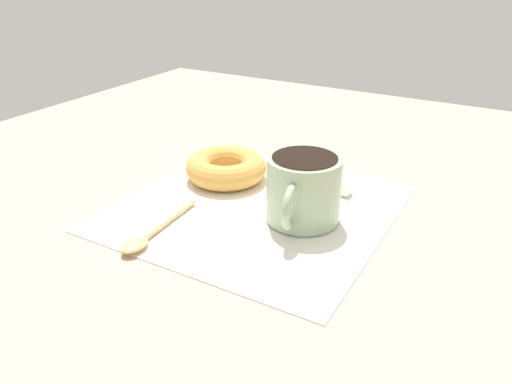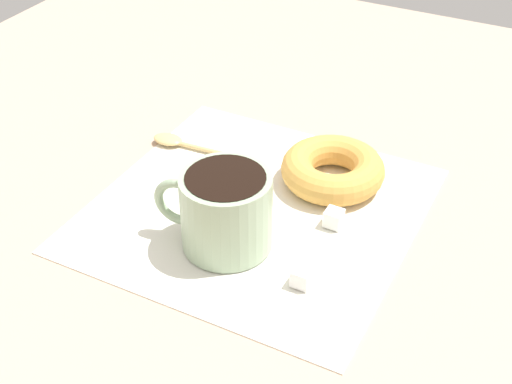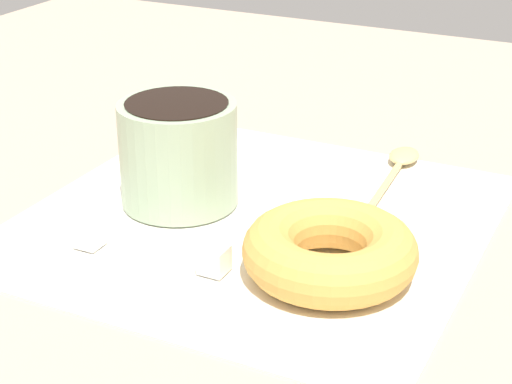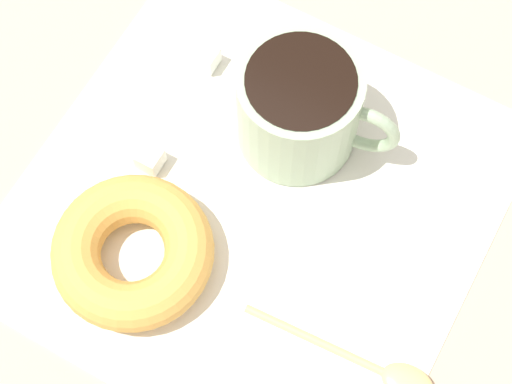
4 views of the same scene
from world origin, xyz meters
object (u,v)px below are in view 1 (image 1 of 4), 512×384
(sugar_cube, at_px, (344,188))
(spoon, at_px, (146,237))
(coffee_cup, at_px, (303,188))
(donut, at_px, (226,167))
(sugar_cube_extra, at_px, (279,175))

(sugar_cube, bearing_deg, spoon, 55.99)
(coffee_cup, distance_m, spoon, 0.19)
(spoon, height_order, sugar_cube, sugar_cube)
(coffee_cup, relative_size, sugar_cube, 7.03)
(donut, xyz_separation_m, spoon, (-0.01, 0.18, -0.01))
(coffee_cup, relative_size, spoon, 0.86)
(coffee_cup, distance_m, donut, 0.15)
(coffee_cup, bearing_deg, spoon, 45.16)
(coffee_cup, bearing_deg, sugar_cube_extra, -48.23)
(spoon, bearing_deg, sugar_cube_extra, -104.54)
(donut, relative_size, sugar_cube, 6.68)
(sugar_cube, height_order, sugar_cube_extra, same)
(sugar_cube, distance_m, sugar_cube_extra, 0.09)
(donut, relative_size, sugar_cube_extra, 6.46)
(donut, bearing_deg, sugar_cube_extra, -156.54)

